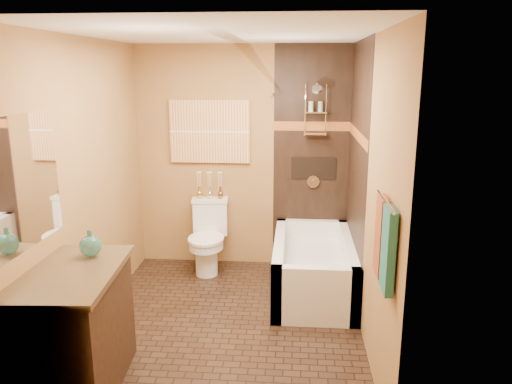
# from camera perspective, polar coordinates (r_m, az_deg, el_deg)

# --- Properties ---
(floor) EXTENTS (3.00, 3.00, 0.00)m
(floor) POSITION_cam_1_polar(r_m,az_deg,el_deg) (4.65, -3.46, -14.80)
(floor) COLOR black
(floor) RESTS_ON ground
(wall_left) EXTENTS (0.02, 3.00, 2.50)m
(wall_left) POSITION_cam_1_polar(r_m,az_deg,el_deg) (4.53, -18.91, 0.61)
(wall_left) COLOR #A67340
(wall_left) RESTS_ON floor
(wall_right) EXTENTS (0.02, 3.00, 2.50)m
(wall_right) POSITION_cam_1_polar(r_m,az_deg,el_deg) (4.20, 12.73, 0.02)
(wall_right) COLOR #A67340
(wall_right) RESTS_ON floor
(wall_back) EXTENTS (2.40, 0.02, 2.50)m
(wall_back) POSITION_cam_1_polar(r_m,az_deg,el_deg) (5.65, -1.53, 3.89)
(wall_back) COLOR #A67340
(wall_back) RESTS_ON floor
(wall_front) EXTENTS (2.40, 0.02, 2.50)m
(wall_front) POSITION_cam_1_polar(r_m,az_deg,el_deg) (2.79, -8.15, -6.89)
(wall_front) COLOR #A67340
(wall_front) RESTS_ON floor
(ceiling) EXTENTS (3.00, 3.00, 0.00)m
(ceiling) POSITION_cam_1_polar(r_m,az_deg,el_deg) (4.09, -3.99, 17.63)
(ceiling) COLOR silver
(ceiling) RESTS_ON wall_back
(alcove_tile_back) EXTENTS (0.85, 0.01, 2.50)m
(alcove_tile_back) POSITION_cam_1_polar(r_m,az_deg,el_deg) (5.61, 6.37, 3.74)
(alcove_tile_back) COLOR black
(alcove_tile_back) RESTS_ON wall_back
(alcove_tile_right) EXTENTS (0.01, 1.50, 2.50)m
(alcove_tile_right) POSITION_cam_1_polar(r_m,az_deg,el_deg) (4.92, 11.42, 2.11)
(alcove_tile_right) COLOR black
(alcove_tile_right) RESTS_ON wall_right
(mosaic_band_back) EXTENTS (0.85, 0.01, 0.10)m
(mosaic_band_back) POSITION_cam_1_polar(r_m,az_deg,el_deg) (5.55, 6.47, 7.48)
(mosaic_band_back) COLOR brown
(mosaic_band_back) RESTS_ON alcove_tile_back
(mosaic_band_right) EXTENTS (0.01, 1.50, 0.10)m
(mosaic_band_right) POSITION_cam_1_polar(r_m,az_deg,el_deg) (4.86, 11.51, 6.39)
(mosaic_band_right) COLOR brown
(mosaic_band_right) RESTS_ON alcove_tile_right
(alcove_niche) EXTENTS (0.50, 0.01, 0.25)m
(alcove_niche) POSITION_cam_1_polar(r_m,az_deg,el_deg) (5.63, 6.60, 2.72)
(alcove_niche) COLOR black
(alcove_niche) RESTS_ON alcove_tile_back
(shower_fixtures) EXTENTS (0.24, 0.33, 1.16)m
(shower_fixtures) POSITION_cam_1_polar(r_m,az_deg,el_deg) (5.45, 6.78, 7.84)
(shower_fixtures) COLOR silver
(shower_fixtures) RESTS_ON floor
(curtain_rod) EXTENTS (0.03, 1.55, 0.03)m
(curtain_rod) POSITION_cam_1_polar(r_m,az_deg,el_deg) (4.80, 2.29, 11.35)
(curtain_rod) COLOR silver
(curtain_rod) RESTS_ON wall_back
(towel_bar) EXTENTS (0.02, 0.55, 0.02)m
(towel_bar) POSITION_cam_1_polar(r_m,az_deg,el_deg) (3.14, 14.60, -1.00)
(towel_bar) COLOR silver
(towel_bar) RESTS_ON wall_right
(towel_teal) EXTENTS (0.05, 0.22, 0.52)m
(towel_teal) POSITION_cam_1_polar(r_m,az_deg,el_deg) (3.10, 14.88, -6.45)
(towel_teal) COLOR #1C5D54
(towel_teal) RESTS_ON towel_bar
(towel_rust) EXTENTS (0.05, 0.22, 0.52)m
(towel_rust) POSITION_cam_1_polar(r_m,az_deg,el_deg) (3.34, 14.12, -4.91)
(towel_rust) COLOR maroon
(towel_rust) RESTS_ON towel_bar
(sunset_painting) EXTENTS (0.90, 0.04, 0.70)m
(sunset_painting) POSITION_cam_1_polar(r_m,az_deg,el_deg) (5.64, -5.31, 6.89)
(sunset_painting) COLOR #CA6A2F
(sunset_painting) RESTS_ON wall_back
(vanity_mirror) EXTENTS (0.01, 1.00, 0.90)m
(vanity_mirror) POSITION_cam_1_polar(r_m,az_deg,el_deg) (3.60, -25.27, 0.82)
(vanity_mirror) COLOR white
(vanity_mirror) RESTS_ON wall_left
(bathtub) EXTENTS (0.80, 1.50, 0.55)m
(bathtub) POSITION_cam_1_polar(r_m,az_deg,el_deg) (5.20, 6.56, -8.97)
(bathtub) COLOR white
(bathtub) RESTS_ON floor
(toilet) EXTENTS (0.42, 0.61, 0.80)m
(toilet) POSITION_cam_1_polar(r_m,az_deg,el_deg) (5.64, -5.51, -5.08)
(toilet) COLOR white
(toilet) RESTS_ON floor
(vanity) EXTENTS (0.70, 1.06, 0.90)m
(vanity) POSITION_cam_1_polar(r_m,az_deg,el_deg) (3.83, -20.07, -14.65)
(vanity) COLOR black
(vanity) RESTS_ON floor
(teal_bottle) EXTENTS (0.21, 0.21, 0.25)m
(teal_bottle) POSITION_cam_1_polar(r_m,az_deg,el_deg) (3.82, -18.43, -5.58)
(teal_bottle) COLOR #236A63
(teal_bottle) RESTS_ON vanity
(bud_vases) EXTENTS (0.30, 0.06, 0.30)m
(bud_vases) POSITION_cam_1_polar(r_m,az_deg,el_deg) (5.66, -5.32, 0.87)
(bud_vases) COLOR gold
(bud_vases) RESTS_ON toilet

